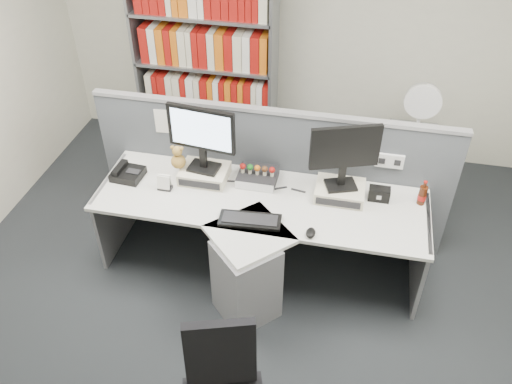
% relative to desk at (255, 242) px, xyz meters
% --- Properties ---
extents(ground, '(5.50, 5.50, 0.00)m').
position_rel_desk_xyz_m(ground, '(0.00, -0.60, -0.46)').
color(ground, '#272B2E').
rests_on(ground, ground).
extents(room_shell, '(5.04, 5.54, 2.72)m').
position_rel_desk_xyz_m(room_shell, '(0.00, -0.60, 1.33)').
color(room_shell, beige).
rests_on(room_shell, ground).
extents(partition, '(3.00, 0.08, 1.27)m').
position_rel_desk_xyz_m(partition, '(0.00, 0.65, 0.19)').
color(partition, '#52565D').
rests_on(partition, ground).
extents(desk, '(2.60, 1.20, 0.72)m').
position_rel_desk_xyz_m(desk, '(0.00, 0.00, 0.00)').
color(desk, silver).
rests_on(desk, ground).
extents(monitor_riser_left, '(0.38, 0.31, 0.10)m').
position_rel_desk_xyz_m(monitor_riser_left, '(-0.50, 0.38, 0.31)').
color(monitor_riser_left, beige).
rests_on(monitor_riser_left, desk).
extents(monitor_riser_right, '(0.38, 0.31, 0.10)m').
position_rel_desk_xyz_m(monitor_riser_right, '(0.60, 0.38, 0.31)').
color(monitor_riser_right, beige).
rests_on(monitor_riser_right, desk).
extents(monitor_left, '(0.55, 0.20, 0.56)m').
position_rel_desk_xyz_m(monitor_left, '(-0.50, 0.38, 0.70)').
color(monitor_left, black).
rests_on(monitor_left, monitor_riser_left).
extents(monitor_right, '(0.51, 0.24, 0.54)m').
position_rel_desk_xyz_m(monitor_right, '(0.60, 0.38, 0.68)').
color(monitor_right, black).
rests_on(monitor_right, monitor_riser_right).
extents(desktop_pc, '(0.31, 0.28, 0.08)m').
position_rel_desk_xyz_m(desktop_pc, '(-0.07, 0.44, 0.31)').
color(desktop_pc, black).
rests_on(desktop_pc, desk).
extents(figurines, '(0.29, 0.05, 0.09)m').
position_rel_desk_xyz_m(figurines, '(-0.07, 0.42, 0.40)').
color(figurines, beige).
rests_on(figurines, desktop_pc).
extents(keyboard, '(0.47, 0.21, 0.03)m').
position_rel_desk_xyz_m(keyboard, '(-0.02, -0.05, 0.28)').
color(keyboard, black).
rests_on(keyboard, desk).
extents(mouse, '(0.07, 0.11, 0.04)m').
position_rel_desk_xyz_m(mouse, '(0.44, -0.10, 0.28)').
color(mouse, black).
rests_on(mouse, desk).
extents(desk_phone, '(0.25, 0.23, 0.10)m').
position_rel_desk_xyz_m(desk_phone, '(-1.12, 0.27, 0.30)').
color(desk_phone, black).
rests_on(desk_phone, desk).
extents(desk_calendar, '(0.11, 0.08, 0.13)m').
position_rel_desk_xyz_m(desk_calendar, '(-0.77, 0.19, 0.32)').
color(desk_calendar, black).
rests_on(desk_calendar, desk).
extents(plush_toy, '(0.12, 0.12, 0.21)m').
position_rel_desk_xyz_m(plush_toy, '(-0.70, 0.36, 0.45)').
color(plush_toy, olive).
rests_on(plush_toy, monitor_riser_left).
extents(speaker, '(0.16, 0.09, 0.11)m').
position_rel_desk_xyz_m(speaker, '(0.90, 0.41, 0.32)').
color(speaker, black).
rests_on(speaker, desk).
extents(cola_bottle, '(0.07, 0.07, 0.21)m').
position_rel_desk_xyz_m(cola_bottle, '(1.22, 0.43, 0.34)').
color(cola_bottle, '#3F190A').
rests_on(cola_bottle, desk).
extents(shelving_unit, '(1.41, 0.40, 2.00)m').
position_rel_desk_xyz_m(shelving_unit, '(-0.90, 1.85, 0.52)').
color(shelving_unit, gray).
rests_on(shelving_unit, ground).
extents(filing_cabinet, '(0.45, 0.61, 0.70)m').
position_rel_desk_xyz_m(filing_cabinet, '(1.20, 1.40, -0.11)').
color(filing_cabinet, gray).
rests_on(filing_cabinet, ground).
extents(desk_fan, '(0.32, 0.19, 0.55)m').
position_rel_desk_xyz_m(desk_fan, '(1.20, 1.40, 0.59)').
color(desk_fan, white).
rests_on(desk_fan, filing_cabinet).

